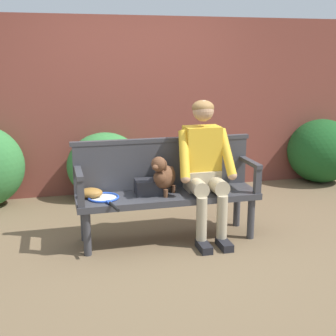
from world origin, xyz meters
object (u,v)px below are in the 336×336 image
at_px(garden_bench, 168,200).
at_px(person_seated, 204,164).
at_px(baseball_glove, 91,193).
at_px(dog_on_bench, 163,175).
at_px(tennis_racket, 104,198).
at_px(sports_bag, 150,187).

bearing_deg(garden_bench, person_seated, -1.47).
bearing_deg(person_seated, garden_bench, 178.53).
bearing_deg(person_seated, baseball_glove, 176.57).
distance_m(dog_on_bench, tennis_racket, 0.58).
bearing_deg(dog_on_bench, person_seated, 3.65).
bearing_deg(garden_bench, tennis_racket, -177.43).
bearing_deg(sports_bag, dog_on_bench, -31.52).
relative_size(dog_on_bench, baseball_glove, 1.76).
height_order(dog_on_bench, baseball_glove, dog_on_bench).
xyz_separation_m(person_seated, sports_bag, (-0.52, 0.04, -0.20)).
bearing_deg(sports_bag, person_seated, -4.55).
bearing_deg(tennis_racket, garden_bench, 2.57).
distance_m(tennis_racket, sports_bag, 0.45).
distance_m(person_seated, sports_bag, 0.56).
bearing_deg(garden_bench, baseball_glove, 175.61).
height_order(person_seated, sports_bag, person_seated).
bearing_deg(person_seated, dog_on_bench, -176.35).
bearing_deg(sports_bag, baseball_glove, 177.62).
xyz_separation_m(person_seated, dog_on_bench, (-0.41, -0.03, -0.08)).
relative_size(person_seated, tennis_racket, 2.30).
distance_m(garden_bench, baseball_glove, 0.73).
bearing_deg(garden_bench, dog_on_bench, -147.49).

